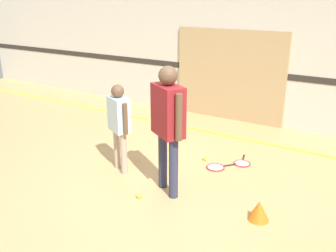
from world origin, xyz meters
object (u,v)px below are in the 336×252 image
person_student_left (119,119)px  tennis_ball_by_spare_racket (205,158)px  training_cone (259,210)px  racket_spare_on_floor (217,167)px  tennis_ball_near_instructor (139,196)px  person_instructor (168,117)px  racket_second_spare (242,163)px

person_student_left → tennis_ball_by_spare_racket: (0.92, 0.99, -0.78)m
tennis_ball_by_spare_racket → training_cone: 1.73m
person_student_left → racket_spare_on_floor: (1.19, 0.84, -0.81)m
tennis_ball_near_instructor → person_instructor: bearing=56.4°
person_instructor → training_cone: 1.56m
person_instructor → training_cone: bearing=31.0°
racket_second_spare → training_cone: size_ratio=1.94×
tennis_ball_near_instructor → training_cone: size_ratio=0.26×
person_instructor → racket_spare_on_floor: 1.47m
racket_second_spare → racket_spare_on_floor: bearing=126.2°
person_student_left → racket_spare_on_floor: person_student_left is taller
person_instructor → racket_spare_on_floor: person_instructor is taller
tennis_ball_by_spare_racket → person_student_left: bearing=-133.1°
racket_spare_on_floor → tennis_ball_near_instructor: bearing=-159.9°
racket_second_spare → tennis_ball_by_spare_racket: size_ratio=7.33×
training_cone → person_instructor: bearing=179.8°
person_instructor → tennis_ball_near_instructor: person_instructor is taller
racket_spare_on_floor → training_cone: training_cone is taller
tennis_ball_by_spare_racket → training_cone: training_cone is taller
tennis_ball_near_instructor → tennis_ball_by_spare_racket: (0.21, 1.50, 0.00)m
person_student_left → racket_spare_on_floor: bearing=61.3°
racket_spare_on_floor → racket_second_spare: (0.28, 0.35, 0.00)m
racket_spare_on_floor → person_instructor: bearing=-154.3°
racket_second_spare → tennis_ball_by_spare_racket: (-0.55, -0.20, 0.02)m
racket_second_spare → training_cone: (0.73, -1.36, 0.11)m
person_instructor → tennis_ball_by_spare_racket: person_instructor is taller
person_student_left → tennis_ball_by_spare_racket: person_student_left is taller
tennis_ball_by_spare_racket → training_cone: size_ratio=0.26×
person_instructor → person_student_left: person_instructor is taller
racket_spare_on_floor → training_cone: (1.00, -1.01, 0.11)m
person_instructor → training_cone: (1.25, -0.00, -0.93)m
tennis_ball_near_instructor → racket_second_spare: bearing=66.0°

